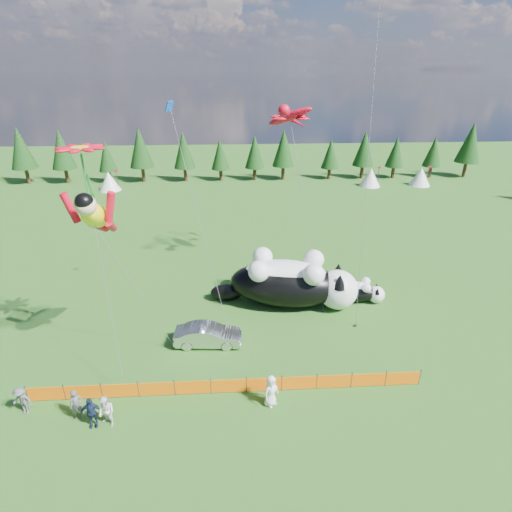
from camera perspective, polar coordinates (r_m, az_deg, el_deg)
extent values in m
plane|color=#10390A|center=(26.19, -3.89, -14.34)|extent=(160.00, 160.00, 0.00)
cylinder|color=#262626|center=(26.22, -29.91, -16.70)|extent=(0.06, 0.06, 1.10)
cylinder|color=#262626|center=(25.41, -25.69, -17.14)|extent=(0.06, 0.06, 1.10)
cylinder|color=#262626|center=(24.73, -21.20, -17.50)|extent=(0.06, 0.06, 1.10)
cylinder|color=#262626|center=(24.19, -16.47, -17.77)|extent=(0.06, 0.06, 1.10)
cylinder|color=#262626|center=(23.82, -11.55, -17.93)|extent=(0.06, 0.06, 1.10)
cylinder|color=#262626|center=(23.61, -6.49, -17.97)|extent=(0.06, 0.06, 1.10)
cylinder|color=#262626|center=(23.56, -1.39, -17.87)|extent=(0.06, 0.06, 1.10)
cylinder|color=#262626|center=(23.69, 3.69, -17.65)|extent=(0.06, 0.06, 1.10)
cylinder|color=#262626|center=(23.98, 8.66, -17.30)|extent=(0.06, 0.06, 1.10)
cylinder|color=#262626|center=(24.44, 13.47, -16.84)|extent=(0.06, 0.06, 1.10)
cylinder|color=#262626|center=(25.04, 18.04, -16.30)|extent=(0.06, 0.06, 1.10)
cylinder|color=#262626|center=(25.79, 22.35, -15.70)|extent=(0.06, 0.06, 1.10)
cube|color=#FF6A05|center=(25.83, -27.81, -17.01)|extent=(2.00, 0.04, 0.90)
cube|color=#FF6A05|center=(25.08, -23.46, -17.41)|extent=(2.00, 0.04, 0.90)
cube|color=#FF6A05|center=(24.48, -18.85, -17.73)|extent=(2.00, 0.04, 0.90)
cube|color=#FF6A05|center=(24.02, -14.02, -17.95)|extent=(2.00, 0.04, 0.90)
cube|color=#FF6A05|center=(23.73, -9.02, -18.06)|extent=(2.00, 0.04, 0.90)
cube|color=#FF6A05|center=(23.60, -3.94, -18.03)|extent=(2.00, 0.04, 0.90)
cube|color=#FF6A05|center=(23.64, 1.16, -17.86)|extent=(2.00, 0.04, 0.90)
cube|color=#FF6A05|center=(23.85, 6.19, -17.57)|extent=(2.00, 0.04, 0.90)
cube|color=#FF6A05|center=(24.22, 11.08, -17.17)|extent=(2.00, 0.04, 0.90)
cube|color=#FF6A05|center=(24.75, 15.77, -16.67)|extent=(2.00, 0.04, 0.90)
cube|color=#FF6A05|center=(25.43, 20.21, -16.09)|extent=(2.00, 0.04, 0.90)
ellipsoid|color=black|center=(30.70, 4.18, -4.02)|extent=(9.11, 5.48, 3.41)
ellipsoid|color=white|center=(30.30, 4.23, -2.62)|extent=(6.85, 3.98, 2.08)
sphere|color=white|center=(30.90, 11.57, -4.71)|extent=(3.03, 3.03, 3.03)
sphere|color=#D1515C|center=(31.05, 13.94, -4.82)|extent=(0.42, 0.42, 0.42)
ellipsoid|color=black|center=(31.71, -4.13, -5.17)|extent=(2.85, 1.79, 1.32)
cone|color=black|center=(29.53, 11.87, -3.54)|extent=(1.06, 1.06, 1.06)
cone|color=black|center=(31.14, 11.66, -1.95)|extent=(1.06, 1.06, 1.06)
sphere|color=white|center=(31.05, 8.25, -0.54)|extent=(1.59, 1.59, 1.59)
sphere|color=white|center=(28.85, 8.27, -2.64)|extent=(1.59, 1.59, 1.59)
sphere|color=white|center=(31.19, 0.94, -0.15)|extent=(1.59, 1.59, 1.59)
sphere|color=white|center=(29.00, 0.40, -2.20)|extent=(1.59, 1.59, 1.59)
ellipsoid|color=black|center=(32.47, 13.73, -4.94)|extent=(4.06, 2.63, 1.50)
ellipsoid|color=white|center=(32.29, 13.80, -4.37)|extent=(3.05, 1.91, 0.92)
sphere|color=white|center=(32.68, 16.78, -5.29)|extent=(1.33, 1.33, 1.33)
sphere|color=#D1515C|center=(32.76, 17.76, -5.36)|extent=(0.19, 0.19, 0.19)
ellipsoid|color=black|center=(32.61, 10.14, -5.37)|extent=(1.27, 0.85, 0.58)
cone|color=black|center=(32.08, 16.95, -4.82)|extent=(0.47, 0.47, 0.47)
cone|color=black|center=(32.77, 16.84, -4.14)|extent=(0.47, 0.47, 0.47)
sphere|color=white|center=(32.69, 15.43, -3.52)|extent=(0.70, 0.70, 0.70)
sphere|color=white|center=(31.74, 15.53, -4.44)|extent=(0.70, 0.70, 0.70)
sphere|color=white|center=(32.56, 12.37, -3.28)|extent=(0.70, 0.70, 0.70)
sphere|color=white|center=(31.61, 12.38, -4.20)|extent=(0.70, 0.70, 0.70)
imported|color=silver|center=(26.98, -6.86, -11.17)|extent=(4.49, 1.79, 1.45)
imported|color=#505055|center=(23.90, -24.26, -18.78)|extent=(0.76, 0.63, 1.78)
imported|color=white|center=(22.94, -20.60, -20.11)|extent=(1.03, 0.94, 1.83)
imported|color=#16223E|center=(23.18, -22.50, -19.94)|extent=(1.11, 0.63, 1.82)
imported|color=#505055|center=(25.44, -30.44, -17.42)|extent=(1.17, 0.76, 1.68)
imported|color=white|center=(22.63, 2.16, -18.69)|extent=(1.10, 1.07, 1.91)
cylinder|color=#595959|center=(24.85, -16.44, -4.31)|extent=(0.03, 0.03, 9.95)
cube|color=#262626|center=(27.46, -11.70, -12.54)|extent=(0.15, 0.15, 0.16)
cylinder|color=#595959|center=(30.99, 7.22, 6.30)|extent=(0.03, 0.03, 15.14)
cube|color=#262626|center=(30.89, 9.62, -7.66)|extent=(0.15, 0.15, 0.16)
cylinder|color=#595959|center=(22.70, -20.85, -2.86)|extent=(0.03, 0.03, 13.38)
cube|color=#262626|center=(24.87, -18.06, -18.10)|extent=(0.15, 0.15, 0.16)
cube|color=#188723|center=(22.93, -22.86, 8.40)|extent=(0.18, 0.18, 3.98)
cylinder|color=#595959|center=(25.90, -7.77, 3.94)|extent=(0.03, 0.03, 15.38)
cube|color=#262626|center=(27.53, -3.63, -11.86)|extent=(0.15, 0.15, 0.16)
cylinder|color=#595959|center=(28.13, 15.82, 14.60)|extent=(0.03, 0.03, 24.36)
cube|color=#262626|center=(29.69, 14.02, -9.60)|extent=(0.15, 0.15, 0.16)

